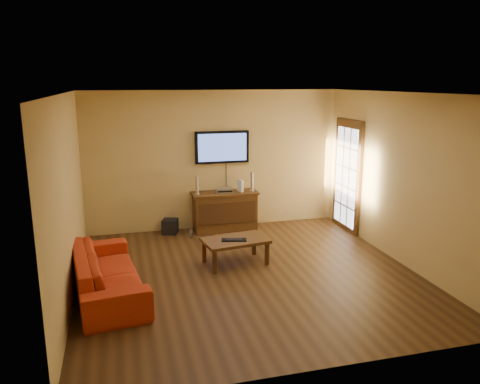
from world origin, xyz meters
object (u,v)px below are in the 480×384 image
object	(u,v)px
media_console	(225,211)
subwoofer	(170,226)
coffee_table	(235,242)
speaker_left	(197,186)
speaker_right	(252,182)
game_console	(240,186)
television	(222,147)
keyboard	(234,240)
av_receiver	(224,190)
bottle	(191,234)
sofa	(107,265)

from	to	relation	value
media_console	subwoofer	world-z (taller)	media_console
coffee_table	speaker_left	distance (m)	1.86
media_console	speaker_right	distance (m)	0.77
game_console	subwoofer	bearing A→B (deg)	159.42
game_console	coffee_table	bearing A→B (deg)	-125.87
coffee_table	game_console	world-z (taller)	game_console
television	game_console	bearing A→B (deg)	-35.30
speaker_right	keyboard	xyz separation A→B (m)	(-0.81, -1.80, -0.51)
av_receiver	television	bearing A→B (deg)	94.49
bottle	subwoofer	bearing A→B (deg)	131.44
game_console	speaker_right	bearing A→B (deg)	-18.96
television	speaker_right	world-z (taller)	television
sofa	bottle	world-z (taller)	sofa
speaker_left	game_console	xyz separation A→B (m)	(0.85, 0.00, -0.05)
media_console	game_console	world-z (taller)	game_console
media_console	bottle	bearing A→B (deg)	-154.68
television	bottle	world-z (taller)	television
speaker_left	av_receiver	xyz separation A→B (m)	(0.54, 0.03, -0.13)
sofa	speaker_right	xyz separation A→B (m)	(2.74, 2.37, 0.51)
media_console	keyboard	bearing A→B (deg)	-98.35
game_console	keyboard	distance (m)	1.95
av_receiver	game_console	world-z (taller)	game_console
keyboard	media_console	bearing A→B (deg)	81.65
television	speaker_left	distance (m)	0.91
television	keyboard	size ratio (longest dim) A/B	2.54
av_receiver	bottle	distance (m)	1.09
bottle	av_receiver	bearing A→B (deg)	26.58
sofa	keyboard	xyz separation A→B (m)	(1.93, 0.57, 0.01)
speaker_right	sofa	bearing A→B (deg)	-139.12
speaker_left	subwoofer	distance (m)	0.95
subwoofer	bottle	distance (m)	0.51
coffee_table	subwoofer	size ratio (longest dim) A/B	3.95
media_console	sofa	xyz separation A→B (m)	(-2.20, -2.39, 0.03)
speaker_left	bottle	distance (m)	0.92
coffee_table	sofa	bearing A→B (deg)	-162.37
media_console	game_console	size ratio (longest dim) A/B	5.69
media_console	game_console	bearing A→B (deg)	-2.60
coffee_table	game_console	size ratio (longest dim) A/B	4.84
subwoofer	speaker_left	bearing A→B (deg)	14.00
speaker_right	av_receiver	xyz separation A→B (m)	(-0.55, 0.03, -0.13)
subwoofer	bottle	size ratio (longest dim) A/B	1.51
media_console	game_console	xyz separation A→B (m)	(0.31, -0.01, 0.49)
speaker_left	game_console	size ratio (longest dim) A/B	1.58
speaker_right	television	bearing A→B (deg)	157.99
speaker_left	television	bearing A→B (deg)	21.94
television	sofa	size ratio (longest dim) A/B	0.50
television	av_receiver	size ratio (longest dim) A/B	3.23
speaker_left	subwoofer	xyz separation A→B (m)	(-0.53, 0.05, -0.78)
sofa	game_console	xyz separation A→B (m)	(2.50, 2.37, 0.45)
subwoofer	bottle	world-z (taller)	subwoofer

